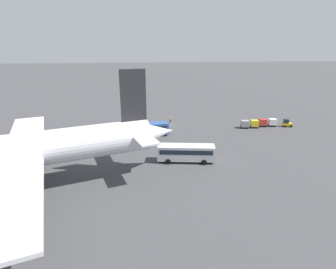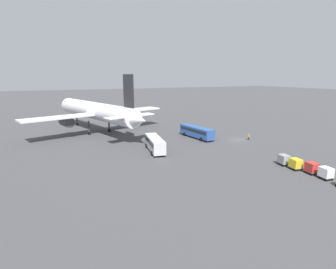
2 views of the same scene
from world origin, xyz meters
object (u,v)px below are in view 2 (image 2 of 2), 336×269
Objects in this scene: airplane at (96,111)px; cargo_cart_red at (312,167)px; shuttle_bus_far at (155,143)px; worker_person at (249,137)px; cargo_cart_grey at (284,159)px; cargo_cart_yellow at (296,163)px; cargo_cart_white at (326,172)px; shuttle_bus_near at (197,131)px.

airplane reaches higher than cargo_cart_red.
worker_person is (-1.01, -27.09, -1.06)m from shuttle_bus_far.
cargo_cart_red is at bearing -131.79° from shuttle_bus_far.
shuttle_bus_far is 4.88× the size of cargo_cart_grey.
cargo_cart_red is 2.82m from cargo_cart_yellow.
cargo_cart_white reaches higher than worker_person.
shuttle_bus_far is at bearing 37.80° from cargo_cart_red.
cargo_cart_red and cargo_cart_grey have the same top height.
shuttle_bus_far is 4.88× the size of cargo_cart_white.
cargo_cart_yellow is 2.71m from cargo_cart_grey.
cargo_cart_yellow is at bearing 15.99° from cargo_cart_red.
shuttle_bus_far is 27.13m from worker_person.
worker_person is at bearing -15.94° from cargo_cart_white.
airplane reaches higher than worker_person.
shuttle_bus_near is 5.55× the size of cargo_cart_yellow.
shuttle_bus_near reaches higher than cargo_cart_red.
airplane is 31.09m from shuttle_bus_near.
cargo_cart_white is 5.45m from cargo_cart_yellow.
worker_person is (-8.29, -11.42, -1.02)m from shuttle_bus_near.
cargo_cart_white is at bearing -169.59° from airplane.
cargo_cart_red is (2.71, -0.15, 0.00)m from cargo_cart_white.
shuttle_bus_far is at bearing 39.84° from cargo_cart_yellow.
worker_person is 23.05m from cargo_cart_yellow.
cargo_cart_yellow is at bearing 178.81° from shuttle_bus_near.
cargo_cart_grey is at bearing -126.01° from shuttle_bus_far.
cargo_cart_yellow is (-22.51, -18.78, -0.74)m from shuttle_bus_far.
shuttle_bus_far reaches higher than cargo_cart_red.
shuttle_bus_far reaches higher than cargo_cart_grey.
cargo_cart_white is at bearing 164.06° from worker_person.
airplane is 54.05m from cargo_cart_grey.
cargo_cart_yellow reaches higher than worker_person.
cargo_cart_white is (-35.20, -3.74, -0.70)m from shuttle_bus_near.
cargo_cart_white is 1.00× the size of cargo_cart_yellow.
airplane is 22.22× the size of cargo_cart_red.
worker_person is 0.78× the size of cargo_cart_white.
shuttle_bus_far is at bearing 87.86° from worker_person.
shuttle_bus_near is 14.15m from worker_person.
cargo_cart_red is 5.46m from cargo_cart_grey.
airplane reaches higher than shuttle_bus_near.
shuttle_bus_near is 29.95m from cargo_cart_yellow.
airplane is at bearing 26.73° from cargo_cart_white.
airplane is at bearing 30.08° from cargo_cart_grey.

